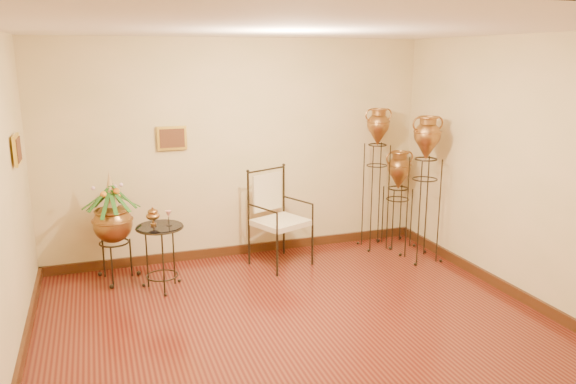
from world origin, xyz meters
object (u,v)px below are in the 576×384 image
object	(u,v)px
armchair	(281,218)
side_table	(161,256)
planter_urn	(112,219)
amphora_mid	(424,188)
amphora_tall	(376,177)

from	to	relation	value
armchair	side_table	distance (m)	1.55
planter_urn	side_table	world-z (taller)	planter_urn
amphora_mid	planter_urn	xyz separation A→B (m)	(-3.77, 0.58, -0.20)
side_table	amphora_tall	bearing A→B (deg)	9.49
amphora_tall	armchair	distance (m)	1.50
planter_urn	side_table	xyz separation A→B (m)	(0.48, -0.44, -0.36)
amphora_tall	planter_urn	size ratio (longest dim) A/B	1.45
amphora_tall	amphora_mid	world-z (taller)	amphora_tall
amphora_tall	planter_urn	world-z (taller)	amphora_tall
amphora_tall	amphora_mid	size ratio (longest dim) A/B	1.02
planter_urn	side_table	bearing A→B (deg)	-42.21
amphora_mid	amphora_tall	bearing A→B (deg)	118.37
amphora_tall	armchair	world-z (taller)	amphora_tall
amphora_mid	side_table	world-z (taller)	amphora_mid
planter_urn	amphora_mid	bearing A→B (deg)	-8.78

